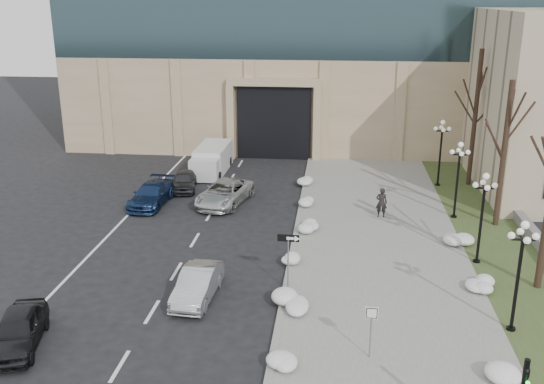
{
  "coord_description": "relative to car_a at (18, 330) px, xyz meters",
  "views": [
    {
      "loc": [
        1.07,
        -16.28,
        12.88
      ],
      "look_at": [
        -2.03,
        12.32,
        3.5
      ],
      "focal_mm": 40.0,
      "sensor_mm": 36.0,
      "label": 1
    }
  ],
  "objects": [
    {
      "name": "snow_clump_j",
      "position": [
        18.49,
        12.26,
        -0.41
      ],
      "size": [
        1.1,
        1.6,
        0.36
      ],
      "primitive_type": "ellipsoid",
      "color": "white",
      "rests_on": "sidewalk"
    },
    {
      "name": "snow_clump_e",
      "position": [
        10.39,
        13.0,
        -0.41
      ],
      "size": [
        1.1,
        1.6,
        0.36
      ],
      "primitive_type": "ellipsoid",
      "color": "white",
      "rests_on": "sidewalk"
    },
    {
      "name": "sidewalk",
      "position": [
        14.26,
        11.14,
        -0.65
      ],
      "size": [
        9.0,
        40.0,
        0.12
      ],
      "primitive_type": "cube",
      "color": "gray",
      "rests_on": "ground"
    },
    {
      "name": "snow_clump_f",
      "position": [
        9.94,
        17.54,
        -0.41
      ],
      "size": [
        1.1,
        1.6,
        0.36
      ],
      "primitive_type": "ellipsoid",
      "color": "white",
      "rests_on": "sidewalk"
    },
    {
      "name": "car_d",
      "position": [
        4.8,
        17.35,
        0.04
      ],
      "size": [
        3.55,
        5.77,
        1.49
      ],
      "primitive_type": "imported",
      "rotation": [
        0.0,
        0.0,
        -0.21
      ],
      "color": "silver",
      "rests_on": "ground"
    },
    {
      "name": "lamppost_a",
      "position": [
        19.06,
        3.14,
        2.37
      ],
      "size": [
        1.18,
        1.18,
        4.76
      ],
      "color": "black",
      "rests_on": "ground"
    },
    {
      "name": "snow_clump_h",
      "position": [
        18.12,
        0.06,
        -0.41
      ],
      "size": [
        1.1,
        1.6,
        0.36
      ],
      "primitive_type": "ellipsoid",
      "color": "white",
      "rests_on": "sidewalk"
    },
    {
      "name": "box_truck",
      "position": [
        2.48,
        24.53,
        0.24
      ],
      "size": [
        2.25,
        6.16,
        1.95
      ],
      "rotation": [
        0.0,
        0.0,
        -0.01
      ],
      "color": "silver",
      "rests_on": "ground"
    },
    {
      "name": "lamppost_b",
      "position": [
        19.06,
        9.64,
        2.37
      ],
      "size": [
        1.18,
        1.18,
        4.76
      ],
      "color": "black",
      "rests_on": "ground"
    },
    {
      "name": "snow_clump_d",
      "position": [
        9.99,
        8.47,
        -0.41
      ],
      "size": [
        1.1,
        1.6,
        0.36
      ],
      "primitive_type": "ellipsoid",
      "color": "white",
      "rests_on": "sidewalk"
    },
    {
      "name": "tree_mid",
      "position": [
        21.26,
        15.14,
        4.8
      ],
      "size": [
        3.2,
        3.2,
        8.5
      ],
      "color": "black",
      "rests_on": "ground"
    },
    {
      "name": "pedestrian",
      "position": [
        14.67,
        15.65,
        0.33
      ],
      "size": [
        0.7,
        0.48,
        1.83
      ],
      "primitive_type": "imported",
      "rotation": [
        0.0,
        0.0,
        3.07
      ],
      "color": "black",
      "rests_on": "sidewalk"
    },
    {
      "name": "tree_far",
      "position": [
        21.26,
        23.14,
        5.44
      ],
      "size": [
        3.2,
        3.2,
        9.5
      ],
      "color": "black",
      "rests_on": "ground"
    },
    {
      "name": "snow_clump_g",
      "position": [
        10.02,
        21.64,
        -0.41
      ],
      "size": [
        1.1,
        1.6,
        0.36
      ],
      "primitive_type": "ellipsoid",
      "color": "white",
      "rests_on": "sidewalk"
    },
    {
      "name": "car_c",
      "position": [
        0.16,
        16.66,
        -0.0
      ],
      "size": [
        2.24,
        4.95,
        1.41
      ],
      "primitive_type": "imported",
      "rotation": [
        0.0,
        0.0,
        -0.06
      ],
      "color": "#16294E",
      "rests_on": "ground"
    },
    {
      "name": "snow_clump_b",
      "position": [
        10.33,
        -0.35,
        -0.41
      ],
      "size": [
        1.1,
        1.6,
        0.36
      ],
      "primitive_type": "ellipsoid",
      "color": "white",
      "rests_on": "sidewalk"
    },
    {
      "name": "one_way_sign",
      "position": [
        10.03,
        5.76,
        1.55
      ],
      "size": [
        1.02,
        0.28,
        2.73
      ],
      "rotation": [
        0.0,
        0.0,
        -0.04
      ],
      "color": "slate",
      "rests_on": "ground"
    },
    {
      "name": "car_b",
      "position": [
        5.94,
        4.56,
        -0.02
      ],
      "size": [
        1.69,
        4.23,
        1.37
      ],
      "primitive_type": "imported",
      "rotation": [
        0.0,
        0.0,
        -0.06
      ],
      "color": "#A8ACB0",
      "rests_on": "ground"
    },
    {
      "name": "snow_clump_c",
      "position": [
        10.06,
        4.09,
        -0.41
      ],
      "size": [
        1.1,
        1.6,
        0.36
      ],
      "primitive_type": "ellipsoid",
      "color": "white",
      "rests_on": "sidewalk"
    },
    {
      "name": "stone_wall",
      "position": [
        22.76,
        13.14,
        -0.36
      ],
      "size": [
        0.5,
        30.0,
        0.7
      ],
      "primitive_type": "cube",
      "color": "slate",
      "rests_on": "ground"
    },
    {
      "name": "lamppost_c",
      "position": [
        19.06,
        16.14,
        2.37
      ],
      "size": [
        1.18,
        1.18,
        4.76
      ],
      "color": "black",
      "rests_on": "ground"
    },
    {
      "name": "curb",
      "position": [
        9.76,
        11.14,
        -0.64
      ],
      "size": [
        0.3,
        40.0,
        0.14
      ],
      "primitive_type": "cube",
      "color": "gray",
      "rests_on": "ground"
    },
    {
      "name": "car_a",
      "position": [
        0.0,
        0.0,
        0.0
      ],
      "size": [
        2.61,
        4.43,
        1.41
      ],
      "primitive_type": "imported",
      "rotation": [
        0.0,
        0.0,
        0.24
      ],
      "color": "black",
      "rests_on": "ground"
    },
    {
      "name": "grass_strip",
      "position": [
        20.76,
        11.14,
        -0.66
      ],
      "size": [
        4.0,
        40.0,
        0.1
      ],
      "primitive_type": "cube",
      "color": "#354723",
      "rests_on": "ground"
    },
    {
      "name": "keep_sign",
      "position": [
        13.32,
        0.56,
        0.9
      ],
      "size": [
        0.47,
        0.06,
        2.18
      ],
      "rotation": [
        0.0,
        0.0,
        0.0
      ],
      "color": "slate",
      "rests_on": "ground"
    },
    {
      "name": "snow_clump_i",
      "position": [
        18.49,
        6.56,
        -0.41
      ],
      "size": [
        1.1,
        1.6,
        0.36
      ],
      "primitive_type": "ellipsoid",
      "color": "white",
      "rests_on": "sidewalk"
    },
    {
      "name": "car_e",
      "position": [
        1.48,
        20.02,
        -0.04
      ],
      "size": [
        2.23,
        4.11,
        1.33
      ],
      "primitive_type": "imported",
      "rotation": [
        0.0,
        0.0,
        0.18
      ],
      "color": "#2E2E33",
      "rests_on": "ground"
    },
    {
      "name": "lamppost_d",
      "position": [
        19.06,
        22.64,
        2.37
      ],
      "size": [
        1.18,
        1.18,
        4.76
      ],
      "color": "black",
      "rests_on": "ground"
    }
  ]
}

